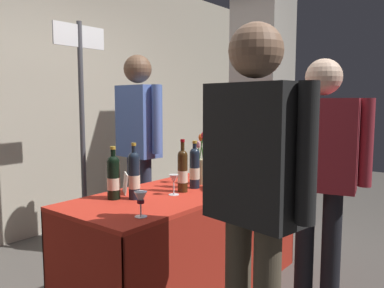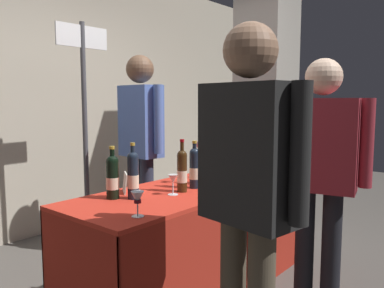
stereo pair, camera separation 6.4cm
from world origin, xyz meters
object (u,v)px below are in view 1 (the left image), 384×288
Objects in this scene: display_bottle_0 at (195,167)px; featured_wine_bottle at (232,161)px; wine_glass_mid at (197,164)px; wine_glass_near_taster at (141,199)px; tasting_table at (192,220)px; concrete_pillar at (262,88)px; vendor_presenter at (139,135)px; booth_signpost at (82,113)px; taster_foreground_right at (321,164)px; wine_glass_near_vendor at (174,180)px; flower_vase at (201,168)px.

featured_wine_bottle is at bearing -5.62° from display_bottle_0.
wine_glass_mid reaches higher than wine_glass_near_taster.
display_bottle_0 is 2.28× the size of wine_glass_mid.
wine_glass_mid is 1.08m from wine_glass_near_taster.
wine_glass_mid reaches higher than tasting_table.
concrete_pillar is 9.46× the size of featured_wine_bottle.
vendor_presenter is (0.32, 0.88, 0.15)m from display_bottle_0.
tasting_table is 0.92× the size of booth_signpost.
taster_foreground_right reaches higher than wine_glass_near_taster.
concrete_pillar is 1.71× the size of vendor_presenter.
wine_glass_mid is at bearing -171.41° from concrete_pillar.
vendor_presenter is (0.56, 0.90, 0.20)m from wine_glass_near_vendor.
tasting_table is at bearing -177.04° from flower_vase.
concrete_pillar is 1.50m from featured_wine_bottle.
vendor_presenter is at bearing 161.78° from concrete_pillar.
wine_glass_near_taster is (-0.47, -0.18, -0.00)m from wine_glass_near_vendor.
vendor_presenter is at bearing 70.41° from tasting_table.
wine_glass_near_taster reaches higher than wine_glass_near_vendor.
vendor_presenter is at bearing 46.52° from wine_glass_near_taster.
vendor_presenter reaches higher than wine_glass_near_taster.
tasting_table is at bearing 12.52° from wine_glass_near_vendor.
booth_signpost is at bearing 108.50° from featured_wine_bottle.
concrete_pillar is 1.99m from tasting_table.
wine_glass_near_vendor is 0.06× the size of booth_signpost.
wine_glass_near_vendor is 0.92× the size of wine_glass_mid.
concrete_pillar reaches higher than display_bottle_0.
flower_vase is (-0.27, 0.08, -0.03)m from featured_wine_bottle.
booth_signpost is (-0.43, 1.27, 0.35)m from featured_wine_bottle.
vendor_presenter reaches higher than wine_glass_near_vendor.
display_bottle_0 reaches higher than wine_glass_near_taster.
display_bottle_0 is 0.24m from wine_glass_near_vendor.
flower_vase is at bearing 162.73° from featured_wine_bottle.
display_bottle_0 is (-0.41, 0.04, 0.00)m from featured_wine_bottle.
concrete_pillar reaches higher than taster_foreground_right.
booth_signpost is (-0.15, 1.19, 0.38)m from flower_vase.
booth_signpost reaches higher than wine_glass_near_vendor.
vendor_presenter is at bearing 95.65° from featured_wine_bottle.
featured_wine_bottle is (0.39, -0.08, 0.38)m from tasting_table.
flower_vase reaches higher than wine_glass_near_vendor.
featured_wine_bottle is at bearing 8.13° from wine_glass_near_taster.
concrete_pillar is 1.86m from display_bottle_0.
vendor_presenter reaches higher than flower_vase.
tasting_table is 0.48m from wine_glass_mid.
display_bottle_0 reaches higher than wine_glass_near_vendor.
wine_glass_near_vendor is 0.08× the size of taster_foreground_right.
display_bottle_0 is at bearing 10.86° from taster_foreground_right.
concrete_pillar is at bearing -25.14° from booth_signpost.
booth_signpost is at bearing -2.91° from taster_foreground_right.
booth_signpost is at bearing 107.01° from wine_glass_mid.
featured_wine_bottle is 0.16× the size of booth_signpost.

